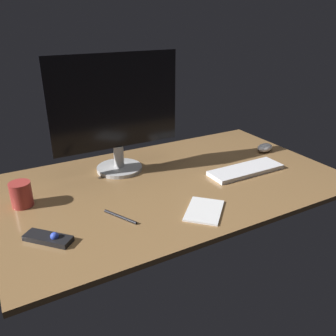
# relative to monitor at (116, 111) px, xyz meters

# --- Properties ---
(desk) EXTENTS (1.40, 0.84, 0.02)m
(desk) POSITION_rel_monitor_xyz_m (0.16, -0.21, -0.28)
(desk) COLOR olive
(desk) RESTS_ON ground
(monitor) EXTENTS (0.56, 0.20, 0.50)m
(monitor) POSITION_rel_monitor_xyz_m (0.00, 0.00, 0.00)
(monitor) COLOR #B9B9B9
(monitor) RESTS_ON desk
(keyboard) EXTENTS (0.35, 0.12, 0.02)m
(keyboard) POSITION_rel_monitor_xyz_m (0.48, -0.29, -0.26)
(keyboard) COLOR white
(keyboard) RESTS_ON desk
(computer_mouse) EXTENTS (0.11, 0.09, 0.04)m
(computer_mouse) POSITION_rel_monitor_xyz_m (0.73, -0.14, -0.25)
(computer_mouse) COLOR silver
(computer_mouse) RESTS_ON desk
(media_remote) EXTENTS (0.14, 0.15, 0.03)m
(media_remote) POSITION_rel_monitor_xyz_m (-0.39, -0.40, -0.26)
(media_remote) COLOR black
(media_remote) RESTS_ON desk
(coffee_mug) EXTENTS (0.08, 0.08, 0.09)m
(coffee_mug) POSITION_rel_monitor_xyz_m (-0.43, -0.13, -0.22)
(coffee_mug) COLOR #B23833
(coffee_mug) RESTS_ON desk
(notepad) EXTENTS (0.20, 0.20, 0.01)m
(notepad) POSITION_rel_monitor_xyz_m (0.13, -0.48, -0.27)
(notepad) COLOR white
(notepad) RESTS_ON desk
(pen) EXTENTS (0.07, 0.13, 0.01)m
(pen) POSITION_rel_monitor_xyz_m (-0.15, -0.38, -0.26)
(pen) COLOR black
(pen) RESTS_ON desk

